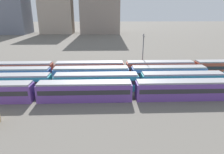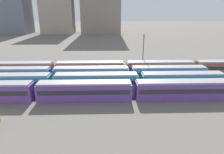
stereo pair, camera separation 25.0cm
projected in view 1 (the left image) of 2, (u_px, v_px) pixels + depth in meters
name	position (u px, v px, depth m)	size (l,w,h in m)	color
ground_plane	(16.00, 86.00, 45.41)	(600.00, 600.00, 0.00)	#666059
train_track_0	(134.00, 90.00, 38.30)	(74.70, 3.06, 3.75)	#6B429E
train_track_1	(182.00, 81.00, 43.62)	(93.60, 3.06, 3.75)	teal
train_track_2	(91.00, 74.00, 47.86)	(55.80, 3.06, 3.75)	#4C70BC
train_track_3	(194.00, 67.00, 53.73)	(112.50, 3.06, 3.75)	#BC4C38
catenary_pole_1	(143.00, 51.00, 54.76)	(0.24, 3.20, 10.69)	#4C4C51
distant_building_0	(11.00, 8.00, 146.72)	(22.57, 20.54, 37.46)	slate
distant_building_1	(56.00, 6.00, 147.44)	(24.33, 14.24, 40.03)	#A89989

